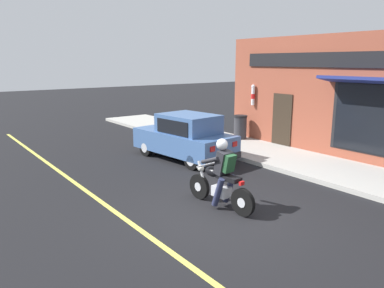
# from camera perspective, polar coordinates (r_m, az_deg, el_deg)

# --- Properties ---
(ground_plane) EXTENTS (80.00, 80.00, 0.00)m
(ground_plane) POSITION_cam_1_polar(r_m,az_deg,el_deg) (8.39, 4.48, -10.73)
(ground_plane) COLOR black
(sidewalk_curb) EXTENTS (2.60, 22.00, 0.14)m
(sidewalk_curb) POSITION_cam_1_polar(r_m,az_deg,el_deg) (13.65, 11.48, -1.45)
(sidewalk_curb) COLOR #ADAAA3
(sidewalk_curb) RESTS_ON ground
(lane_stripe) EXTENTS (0.12, 19.80, 0.01)m
(lane_stripe) POSITION_cam_1_polar(r_m,az_deg,el_deg) (9.95, -15.24, -7.34)
(lane_stripe) COLOR #D1C64C
(lane_stripe) RESTS_ON ground
(storefront_building) EXTENTS (1.25, 11.88, 4.20)m
(storefront_building) POSITION_cam_1_polar(r_m,az_deg,el_deg) (12.98, 25.82, 5.98)
(storefront_building) COLOR brown
(storefront_building) RESTS_ON ground
(motorcycle_with_rider) EXTENTS (0.59, 2.02, 1.62)m
(motorcycle_with_rider) POSITION_cam_1_polar(r_m,az_deg,el_deg) (8.60, 4.41, -5.33)
(motorcycle_with_rider) COLOR black
(motorcycle_with_rider) RESTS_ON ground
(car_hatchback) EXTENTS (2.04, 3.93, 1.57)m
(car_hatchback) POSITION_cam_1_polar(r_m,az_deg,el_deg) (12.78, -1.07, 1.05)
(car_hatchback) COLOR black
(car_hatchback) RESTS_ON ground
(trash_bin) EXTENTS (0.56, 0.56, 0.98)m
(trash_bin) POSITION_cam_1_polar(r_m,az_deg,el_deg) (15.66, 7.36, 2.60)
(trash_bin) COLOR #2D2D33
(trash_bin) RESTS_ON sidewalk_curb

